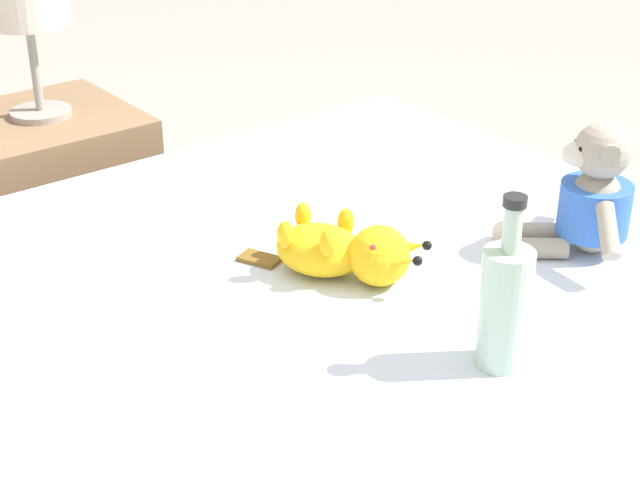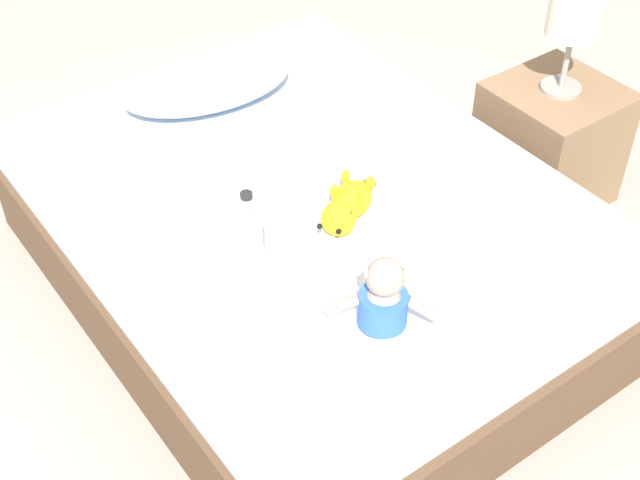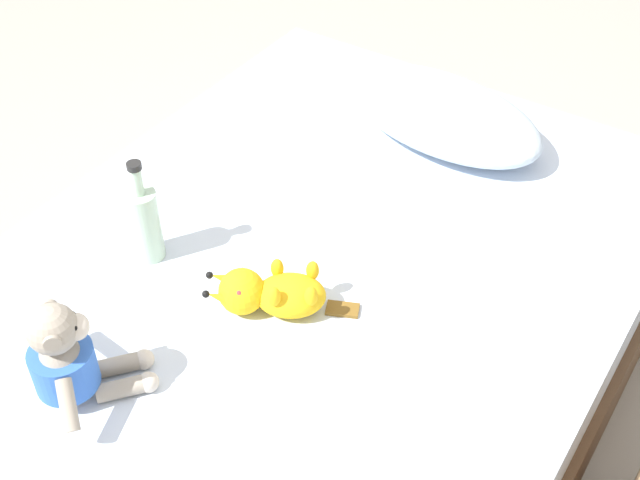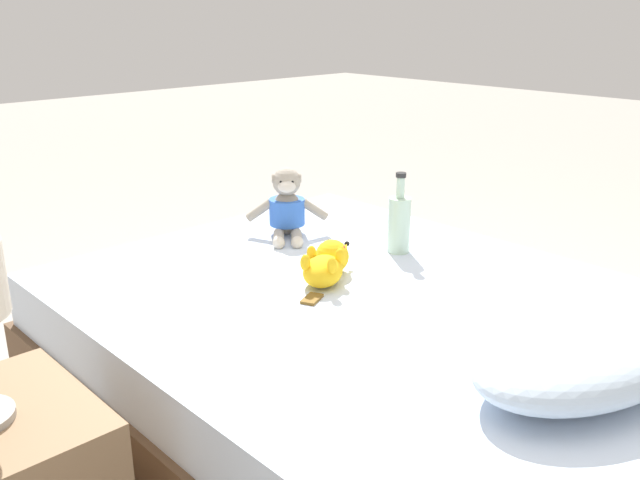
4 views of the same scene
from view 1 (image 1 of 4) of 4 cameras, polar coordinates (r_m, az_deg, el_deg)
name	(u,v)px [view 1 (image 1 of 4)]	position (r m, az deg, el deg)	size (l,w,h in m)	color
bed	(252,427)	(1.62, -4.03, -10.92)	(1.37, 1.80, 0.42)	brown
plush_monkey	(589,200)	(1.70, 15.55, 2.30)	(0.26, 0.25, 0.24)	#9E9384
plush_yellow_creature	(345,251)	(1.58, 1.47, -0.65)	(0.31, 0.22, 0.10)	yellow
glass_bottle	(505,304)	(1.36, 10.82, -3.70)	(0.07, 0.07, 0.26)	#B2D1B7
nightstand	(54,204)	(2.42, -15.41, 2.07)	(0.40, 0.40, 0.45)	#846647
bedside_lamp	(26,4)	(2.27, -16.91, 13.17)	(0.18, 0.18, 0.34)	gray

